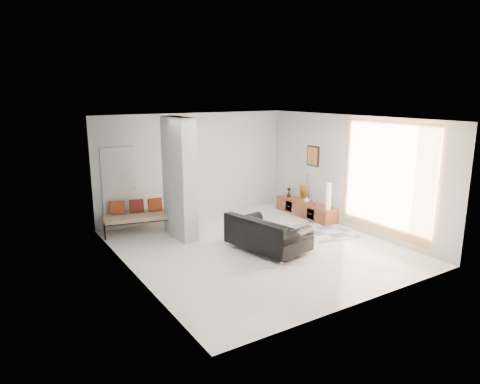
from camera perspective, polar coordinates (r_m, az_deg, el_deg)
floor at (r=9.50m, az=2.29°, el=-7.37°), size 6.00×6.00×0.00m
ceiling at (r=8.91m, az=2.46°, el=9.75°), size 6.00×6.00×0.00m
wall_back at (r=11.65m, az=-6.00°, el=3.56°), size 6.00×0.00×6.00m
wall_front at (r=6.92m, az=16.57°, el=-3.57°), size 6.00×0.00×6.00m
wall_left at (r=7.92m, az=-14.29°, el=-1.34°), size 0.00×6.00×6.00m
wall_right at (r=10.87m, az=14.44°, el=2.52°), size 0.00×6.00×6.00m
partition_column at (r=9.95m, az=-8.12°, el=1.85°), size 0.35×1.20×2.80m
hallway_door at (r=10.95m, az=-15.76°, el=0.48°), size 0.85×0.06×2.04m
curtain at (r=10.06m, az=18.86°, el=1.68°), size 0.00×2.55×2.55m
wall_art at (r=11.75m, az=9.71°, el=4.75°), size 0.04×0.45×0.55m
media_console at (r=11.91m, az=8.72°, el=-2.21°), size 0.45×2.07×0.80m
loveseat at (r=9.20m, az=3.45°, el=-5.76°), size 1.36×1.90×0.76m
daybed at (r=10.77m, az=-12.72°, el=-2.91°), size 2.10×1.25×0.77m
area_rug at (r=10.49m, az=8.36°, el=-5.45°), size 2.56×1.94×0.01m
cylinder_lamp at (r=11.13m, az=11.75°, el=-0.57°), size 0.13×0.13×0.68m
bronze_figurine at (r=12.31m, az=6.53°, el=-0.06°), size 0.14×0.14×0.27m
vase at (r=11.74m, az=8.90°, el=-1.00°), size 0.18×0.18×0.18m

